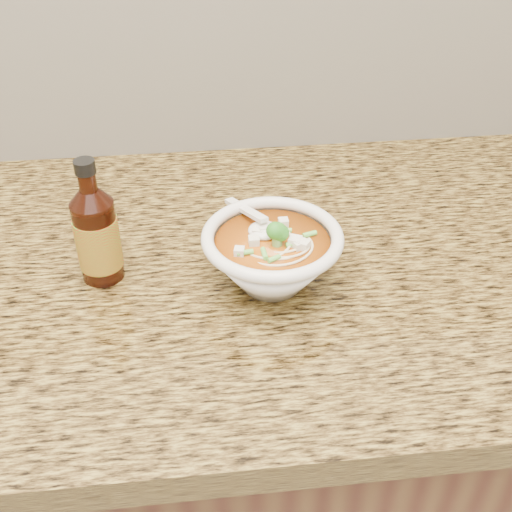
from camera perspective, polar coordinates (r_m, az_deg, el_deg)
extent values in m
cube|color=beige|center=(1.05, -12.49, 21.23)|extent=(4.00, 0.02, 0.50)
cube|color=#35190F|center=(1.21, -8.79, -18.46)|extent=(4.00, 0.65, 0.86)
cube|color=olive|center=(0.88, -11.45, -1.48)|extent=(4.00, 0.68, 0.04)
cylinder|color=white|center=(0.82, 1.40, -2.22)|extent=(0.07, 0.07, 0.01)
torus|color=white|center=(0.78, 1.47, 1.69)|extent=(0.17, 0.17, 0.02)
torus|color=beige|center=(0.78, 0.76, 1.24)|extent=(0.13, 0.13, 0.00)
torus|color=beige|center=(0.79, 0.98, 1.68)|extent=(0.10, 0.10, 0.00)
torus|color=beige|center=(0.78, 0.34, 1.13)|extent=(0.10, 0.10, 0.00)
torus|color=beige|center=(0.77, 1.37, 0.38)|extent=(0.11, 0.11, 0.00)
torus|color=beige|center=(0.79, 2.33, 1.45)|extent=(0.11, 0.11, 0.00)
torus|color=beige|center=(0.78, 0.28, 1.01)|extent=(0.09, 0.09, 0.00)
torus|color=beige|center=(0.79, 0.71, 1.06)|extent=(0.08, 0.08, 0.00)
cube|color=silver|center=(0.74, 3.67, -0.30)|extent=(0.02, 0.02, 0.01)
cube|color=silver|center=(0.80, 0.25, 2.59)|extent=(0.02, 0.02, 0.01)
cube|color=silver|center=(0.76, 0.33, 0.59)|extent=(0.02, 0.02, 0.01)
cube|color=silver|center=(0.80, -1.59, 2.54)|extent=(0.02, 0.02, 0.01)
cube|color=silver|center=(0.77, -0.83, 1.17)|extent=(0.01, 0.01, 0.01)
cube|color=silver|center=(0.76, 1.49, 0.67)|extent=(0.02, 0.02, 0.01)
cube|color=silver|center=(0.79, 3.71, 2.14)|extent=(0.02, 0.02, 0.01)
cube|color=silver|center=(0.80, -1.63, 2.62)|extent=(0.02, 0.02, 0.01)
cube|color=silver|center=(0.79, 3.81, 2.22)|extent=(0.02, 0.02, 0.01)
ellipsoid|color=#196014|center=(0.76, 1.91, 1.99)|extent=(0.03, 0.03, 0.03)
cylinder|color=#67C64C|center=(0.76, 2.92, 0.45)|extent=(0.01, 0.02, 0.01)
cylinder|color=#67C64C|center=(0.80, 0.46, 2.58)|extent=(0.01, 0.02, 0.01)
cylinder|color=#67C64C|center=(0.77, -0.46, 1.31)|extent=(0.02, 0.02, 0.01)
cylinder|color=#67C64C|center=(0.79, 0.62, 2.48)|extent=(0.01, 0.02, 0.01)
cylinder|color=#67C64C|center=(0.78, 3.47, 1.77)|extent=(0.01, 0.02, 0.01)
cylinder|color=#67C64C|center=(0.81, 3.47, 2.94)|extent=(0.02, 0.02, 0.01)
ellipsoid|color=white|center=(0.79, 0.71, 2.29)|extent=(0.04, 0.04, 0.01)
cube|color=white|center=(0.82, -0.91, 4.12)|extent=(0.05, 0.09, 0.02)
cylinder|color=black|center=(0.82, -13.87, 1.34)|extent=(0.07, 0.07, 0.11)
cylinder|color=black|center=(0.78, -14.77, 6.42)|extent=(0.03, 0.03, 0.02)
cylinder|color=black|center=(0.77, -14.99, 7.67)|extent=(0.03, 0.03, 0.02)
cylinder|color=red|center=(0.82, -13.85, 1.22)|extent=(0.07, 0.07, 0.07)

